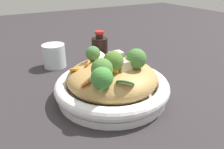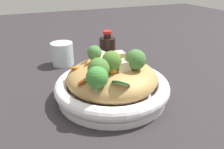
# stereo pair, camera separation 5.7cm
# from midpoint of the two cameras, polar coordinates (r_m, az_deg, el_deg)

# --- Properties ---
(ground_plane) EXTENTS (3.00, 3.00, 0.00)m
(ground_plane) POSITION_cam_midpoint_polar(r_m,az_deg,el_deg) (0.60, -2.73, -5.82)
(ground_plane) COLOR #2D282B
(serving_bowl) EXTENTS (0.30, 0.30, 0.05)m
(serving_bowl) POSITION_cam_midpoint_polar(r_m,az_deg,el_deg) (0.59, -2.78, -3.57)
(serving_bowl) COLOR white
(serving_bowl) RESTS_ON ground_plane
(noodle_heap) EXTENTS (0.24, 0.24, 0.09)m
(noodle_heap) POSITION_cam_midpoint_polar(r_m,az_deg,el_deg) (0.58, -2.84, -0.79)
(noodle_heap) COLOR tan
(noodle_heap) RESTS_ON serving_bowl
(broccoli_florets) EXTENTS (0.17, 0.18, 0.07)m
(broccoli_florets) POSITION_cam_midpoint_polar(r_m,az_deg,el_deg) (0.51, -3.61, 2.25)
(broccoli_florets) COLOR #9EBC78
(broccoli_florets) RESTS_ON serving_bowl
(carrot_coins) EXTENTS (0.10, 0.11, 0.03)m
(carrot_coins) POSITION_cam_midpoint_polar(r_m,az_deg,el_deg) (0.54, -9.07, 0.75)
(carrot_coins) COLOR orange
(carrot_coins) RESTS_ON serving_bowl
(zucchini_slices) EXTENTS (0.12, 0.21, 0.05)m
(zucchini_slices) POSITION_cam_midpoint_polar(r_m,az_deg,el_deg) (0.55, -1.90, 2.04)
(zucchini_slices) COLOR beige
(zucchini_slices) RESTS_ON serving_bowl
(chicken_chunks) EXTENTS (0.11, 0.10, 0.03)m
(chicken_chunks) POSITION_cam_midpoint_polar(r_m,az_deg,el_deg) (0.55, -0.90, 3.01)
(chicken_chunks) COLOR beige
(chicken_chunks) RESTS_ON serving_bowl
(soy_sauce_bottle) EXTENTS (0.06, 0.06, 0.12)m
(soy_sauce_bottle) POSITION_cam_midpoint_polar(r_m,az_deg,el_deg) (0.82, -5.19, 6.50)
(soy_sauce_bottle) COLOR black
(soy_sauce_bottle) RESTS_ON ground_plane
(drinking_glass) EXTENTS (0.08, 0.08, 0.08)m
(drinking_glass) POSITION_cam_midpoint_polar(r_m,az_deg,el_deg) (0.81, -16.73, 4.65)
(drinking_glass) COLOR silver
(drinking_glass) RESTS_ON ground_plane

